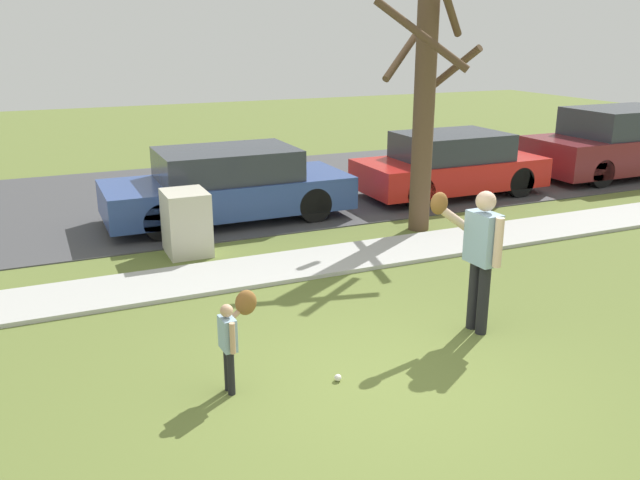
{
  "coord_description": "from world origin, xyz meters",
  "views": [
    {
      "loc": [
        -2.96,
        -5.12,
        3.4
      ],
      "look_at": [
        0.08,
        1.79,
        1.0
      ],
      "focal_mm": 37.11,
      "sensor_mm": 36.0,
      "label": 1
    }
  ],
  "objects_px": {
    "person_adult": "(478,247)",
    "parked_wagon_blue": "(228,185)",
    "person_child": "(234,329)",
    "street_tree_near": "(425,104)",
    "baseball": "(338,378)",
    "utility_cabinet": "(186,223)",
    "parked_hatchback_red": "(450,165)",
    "parked_suv_maroon": "(621,143)"
  },
  "relations": [
    {
      "from": "person_adult",
      "to": "street_tree_near",
      "type": "distance_m",
      "value": 4.36
    },
    {
      "from": "utility_cabinet",
      "to": "parked_wagon_blue",
      "type": "relative_size",
      "value": 0.23
    },
    {
      "from": "baseball",
      "to": "parked_hatchback_red",
      "type": "height_order",
      "value": "parked_hatchback_red"
    },
    {
      "from": "person_child",
      "to": "baseball",
      "type": "height_order",
      "value": "person_child"
    },
    {
      "from": "person_child",
      "to": "baseball",
      "type": "relative_size",
      "value": 13.27
    },
    {
      "from": "person_adult",
      "to": "parked_suv_maroon",
      "type": "relative_size",
      "value": 0.36
    },
    {
      "from": "person_child",
      "to": "utility_cabinet",
      "type": "height_order",
      "value": "utility_cabinet"
    },
    {
      "from": "utility_cabinet",
      "to": "parked_suv_maroon",
      "type": "xyz_separation_m",
      "value": [
        11.01,
        1.63,
        0.28
      ]
    },
    {
      "from": "parked_wagon_blue",
      "to": "parked_suv_maroon",
      "type": "xyz_separation_m",
      "value": [
        9.86,
        0.01,
        0.13
      ]
    },
    {
      "from": "person_adult",
      "to": "parked_wagon_blue",
      "type": "relative_size",
      "value": 0.38
    },
    {
      "from": "street_tree_near",
      "to": "parked_suv_maroon",
      "type": "distance_m",
      "value": 7.34
    },
    {
      "from": "utility_cabinet",
      "to": "parked_suv_maroon",
      "type": "bearing_deg",
      "value": 8.42
    },
    {
      "from": "utility_cabinet",
      "to": "parked_wagon_blue",
      "type": "distance_m",
      "value": 1.99
    },
    {
      "from": "person_adult",
      "to": "person_child",
      "type": "height_order",
      "value": "person_adult"
    },
    {
      "from": "baseball",
      "to": "utility_cabinet",
      "type": "height_order",
      "value": "utility_cabinet"
    },
    {
      "from": "person_child",
      "to": "street_tree_near",
      "type": "xyz_separation_m",
      "value": [
        4.61,
        4.0,
        1.57
      ]
    },
    {
      "from": "parked_hatchback_red",
      "to": "parked_suv_maroon",
      "type": "relative_size",
      "value": 0.85
    },
    {
      "from": "baseball",
      "to": "utility_cabinet",
      "type": "relative_size",
      "value": 0.07
    },
    {
      "from": "person_child",
      "to": "parked_suv_maroon",
      "type": "bearing_deg",
      "value": 24.08
    },
    {
      "from": "parked_hatchback_red",
      "to": "street_tree_near",
      "type": "bearing_deg",
      "value": 44.74
    },
    {
      "from": "parked_wagon_blue",
      "to": "baseball",
      "type": "bearing_deg",
      "value": 83.69
    },
    {
      "from": "baseball",
      "to": "parked_hatchback_red",
      "type": "xyz_separation_m",
      "value": [
        5.6,
        6.24,
        0.62
      ]
    },
    {
      "from": "person_child",
      "to": "parked_wagon_blue",
      "type": "distance_m",
      "value": 6.2
    },
    {
      "from": "baseball",
      "to": "person_child",
      "type": "bearing_deg",
      "value": 163.81
    },
    {
      "from": "person_adult",
      "to": "parked_hatchback_red",
      "type": "relative_size",
      "value": 0.42
    },
    {
      "from": "baseball",
      "to": "street_tree_near",
      "type": "xyz_separation_m",
      "value": [
        3.63,
        4.29,
        2.18
      ]
    },
    {
      "from": "utility_cabinet",
      "to": "person_child",
      "type": "bearing_deg",
      "value": -96.82
    },
    {
      "from": "person_child",
      "to": "parked_suv_maroon",
      "type": "height_order",
      "value": "parked_suv_maroon"
    },
    {
      "from": "person_child",
      "to": "parked_hatchback_red",
      "type": "xyz_separation_m",
      "value": [
        6.58,
        5.95,
        0.02
      ]
    },
    {
      "from": "person_adult",
      "to": "parked_wagon_blue",
      "type": "bearing_deg",
      "value": -80.96
    },
    {
      "from": "person_child",
      "to": "parked_suv_maroon",
      "type": "distance_m",
      "value": 12.99
    },
    {
      "from": "baseball",
      "to": "parked_hatchback_red",
      "type": "distance_m",
      "value": 8.4
    },
    {
      "from": "parked_suv_maroon",
      "to": "baseball",
      "type": "bearing_deg",
      "value": 30.71
    },
    {
      "from": "person_adult",
      "to": "street_tree_near",
      "type": "bearing_deg",
      "value": -116.64
    },
    {
      "from": "person_child",
      "to": "baseball",
      "type": "distance_m",
      "value": 1.19
    },
    {
      "from": "baseball",
      "to": "parked_wagon_blue",
      "type": "xyz_separation_m",
      "value": [
        0.69,
        6.25,
        0.62
      ]
    },
    {
      "from": "person_child",
      "to": "person_adult",
      "type": "bearing_deg",
      "value": -0.49
    },
    {
      "from": "parked_wagon_blue",
      "to": "parked_suv_maroon",
      "type": "bearing_deg",
      "value": -179.92
    },
    {
      "from": "person_adult",
      "to": "street_tree_near",
      "type": "height_order",
      "value": "street_tree_near"
    },
    {
      "from": "utility_cabinet",
      "to": "person_adult",
      "type": "bearing_deg",
      "value": -59.97
    },
    {
      "from": "utility_cabinet",
      "to": "baseball",
      "type": "bearing_deg",
      "value": -84.31
    },
    {
      "from": "utility_cabinet",
      "to": "street_tree_near",
      "type": "distance_m",
      "value": 4.45
    }
  ]
}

